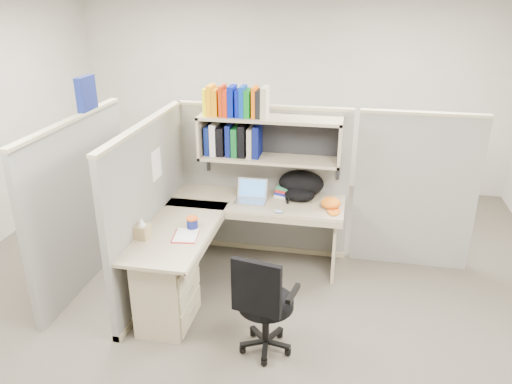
% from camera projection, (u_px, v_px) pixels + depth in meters
% --- Properties ---
extents(ground, '(6.00, 6.00, 0.00)m').
position_uv_depth(ground, '(246.00, 293.00, 4.78)').
color(ground, '#3B372D').
rests_on(ground, ground).
extents(room_shell, '(6.00, 6.00, 6.00)m').
position_uv_depth(room_shell, '(244.00, 130.00, 4.16)').
color(room_shell, '#A5A095').
rests_on(room_shell, ground).
extents(cubicle, '(3.79, 1.84, 1.95)m').
position_uv_depth(cubicle, '(218.00, 186.00, 4.91)').
color(cubicle, slate).
rests_on(cubicle, ground).
extents(desk, '(1.74, 1.75, 0.73)m').
position_uv_depth(desk, '(194.00, 265.00, 4.42)').
color(desk, tan).
rests_on(desk, ground).
extents(laptop, '(0.31, 0.31, 0.22)m').
position_uv_depth(laptop, '(251.00, 192.00, 4.94)').
color(laptop, '#A9A9AE').
rests_on(laptop, desk).
extents(backpack, '(0.48, 0.38, 0.27)m').
position_uv_depth(backpack, '(301.00, 186.00, 5.02)').
color(backpack, black).
rests_on(backpack, desk).
extents(orange_cap, '(0.26, 0.28, 0.11)m').
position_uv_depth(orange_cap, '(331.00, 203.00, 4.83)').
color(orange_cap, orange).
rests_on(orange_cap, desk).
extents(snack_canister, '(0.10, 0.10, 0.10)m').
position_uv_depth(snack_canister, '(192.00, 222.00, 4.43)').
color(snack_canister, navy).
rests_on(snack_canister, desk).
extents(tissue_box, '(0.13, 0.13, 0.19)m').
position_uv_depth(tissue_box, '(142.00, 228.00, 4.24)').
color(tissue_box, tan).
rests_on(tissue_box, desk).
extents(mouse, '(0.10, 0.07, 0.03)m').
position_uv_depth(mouse, '(279.00, 211.00, 4.73)').
color(mouse, '#8194B7').
rests_on(mouse, desk).
extents(paper_cup, '(0.08, 0.08, 0.10)m').
position_uv_depth(paper_cup, '(262.00, 190.00, 5.15)').
color(paper_cup, white).
rests_on(paper_cup, desk).
extents(book_stack, '(0.23, 0.27, 0.11)m').
position_uv_depth(book_stack, '(286.00, 190.00, 5.12)').
color(book_stack, gray).
rests_on(book_stack, desk).
extents(loose_paper, '(0.23, 0.28, 0.00)m').
position_uv_depth(loose_paper, '(186.00, 235.00, 4.32)').
color(loose_paper, silver).
rests_on(loose_paper, desk).
extents(task_chair, '(0.51, 0.47, 0.92)m').
position_uv_depth(task_chair, '(264.00, 319.00, 3.89)').
color(task_chair, black).
rests_on(task_chair, ground).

